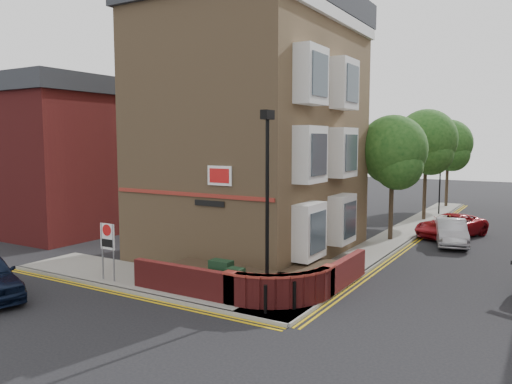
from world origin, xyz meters
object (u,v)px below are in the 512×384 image
object	(u,v)px
zone_sign	(108,241)
silver_car_near	(451,232)
utility_cabinet_large	(221,277)
lamppost	(267,207)

from	to	relation	value
zone_sign	silver_car_near	world-z (taller)	zone_sign
zone_sign	silver_car_near	size ratio (longest dim) A/B	0.54
utility_cabinet_large	zone_sign	distance (m)	4.86
lamppost	silver_car_near	distance (m)	14.18
lamppost	utility_cabinet_large	bearing A→B (deg)	176.99
utility_cabinet_large	zone_sign	xyz separation A→B (m)	(-4.70, -0.80, 0.92)
silver_car_near	utility_cabinet_large	bearing A→B (deg)	-125.94
silver_car_near	zone_sign	bearing A→B (deg)	-139.51
lamppost	zone_sign	bearing A→B (deg)	-173.93
utility_cabinet_large	silver_car_near	world-z (taller)	silver_car_near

